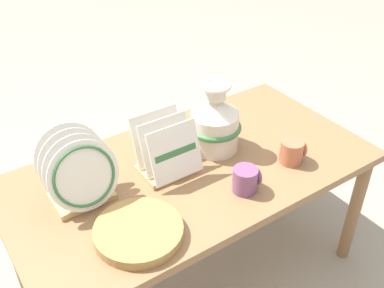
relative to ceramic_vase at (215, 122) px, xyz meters
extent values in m
plane|color=gray|center=(-0.15, -0.06, -0.74)|extent=(14.00, 14.00, 0.00)
cube|color=olive|center=(-0.15, -0.06, -0.14)|extent=(1.43, 0.75, 0.03)
cylinder|color=olive|center=(0.52, -0.38, -0.45)|extent=(0.06, 0.06, 0.58)
cylinder|color=olive|center=(-0.82, 0.26, -0.45)|extent=(0.06, 0.06, 0.58)
cylinder|color=olive|center=(0.52, 0.26, -0.45)|extent=(0.06, 0.06, 0.58)
cylinder|color=silver|center=(0.00, 0.00, -0.04)|extent=(0.19, 0.19, 0.16)
cone|color=silver|center=(0.00, 0.00, 0.07)|extent=(0.19, 0.19, 0.07)
cylinder|color=silver|center=(0.00, 0.00, 0.14)|extent=(0.08, 0.08, 0.05)
torus|color=silver|center=(0.00, 0.00, 0.16)|extent=(0.12, 0.12, 0.02)
torus|color=#38753D|center=(0.00, 0.00, -0.02)|extent=(0.22, 0.22, 0.02)
cube|color=tan|center=(-0.58, 0.01, -0.11)|extent=(0.21, 0.15, 0.02)
cylinder|color=tan|center=(-0.65, 0.07, -0.07)|extent=(0.01, 0.01, 0.06)
cylinder|color=tan|center=(-0.50, 0.07, -0.07)|extent=(0.01, 0.01, 0.06)
cylinder|color=white|center=(-0.58, -0.05, 0.02)|extent=(0.25, 0.08, 0.24)
torus|color=#38703D|center=(-0.58, -0.06, 0.02)|extent=(0.21, 0.07, 0.21)
cylinder|color=white|center=(-0.58, -0.01, 0.02)|extent=(0.25, 0.08, 0.24)
cylinder|color=white|center=(-0.58, 0.03, 0.02)|extent=(0.25, 0.08, 0.24)
cylinder|color=white|center=(-0.58, 0.07, 0.02)|extent=(0.25, 0.08, 0.24)
cube|color=tan|center=(-0.24, -0.02, -0.11)|extent=(0.21, 0.15, 0.02)
cylinder|color=tan|center=(-0.32, 0.03, -0.07)|extent=(0.01, 0.01, 0.06)
cylinder|color=tan|center=(-0.17, 0.03, -0.07)|extent=(0.01, 0.01, 0.06)
cube|color=white|center=(-0.24, -0.09, 0.00)|extent=(0.20, 0.07, 0.20)
cube|color=white|center=(-0.24, -0.02, 0.00)|extent=(0.20, 0.07, 0.20)
cube|color=white|center=(-0.24, 0.04, 0.00)|extent=(0.20, 0.07, 0.20)
cube|color=#38703D|center=(-0.24, -0.09, 0.00)|extent=(0.17, 0.01, 0.02)
cylinder|color=#AD7F47|center=(-0.50, -0.26, -0.12)|extent=(0.29, 0.29, 0.01)
cylinder|color=#AD7F47|center=(-0.50, -0.26, -0.11)|extent=(0.29, 0.29, 0.01)
cylinder|color=#AD7F47|center=(-0.50, -0.26, -0.10)|extent=(0.29, 0.29, 0.01)
cylinder|color=#AD7F47|center=(-0.50, -0.26, -0.09)|extent=(0.29, 0.29, 0.01)
cylinder|color=#B76647|center=(0.19, -0.25, -0.08)|extent=(0.09, 0.09, 0.09)
torus|color=#B76647|center=(0.24, -0.25, -0.07)|extent=(0.02, 0.08, 0.08)
cylinder|color=#7A4770|center=(-0.07, -0.28, -0.08)|extent=(0.09, 0.09, 0.09)
torus|color=#7A4770|center=(-0.02, -0.28, -0.07)|extent=(0.02, 0.08, 0.08)
camera|label=1|loc=(-0.93, -1.21, 0.95)|focal=42.00mm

